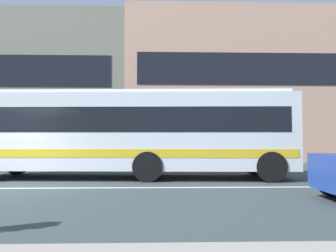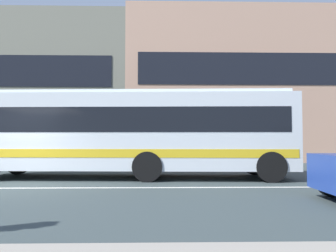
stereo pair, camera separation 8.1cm
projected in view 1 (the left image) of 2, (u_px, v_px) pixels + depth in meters
The scene contains 4 objects.
ground_plane at pixel (0, 188), 9.23m from camera, with size 160.00×160.00×0.00m, color #384444.
lane_centre_line at pixel (0, 188), 9.23m from camera, with size 60.00×0.16×0.01m, color silver.
apartment_block_right at pixel (256, 94), 25.07m from camera, with size 19.17×10.86×9.82m.
transit_bus at pixel (131, 131), 11.88m from camera, with size 11.64×3.12×3.10m.
Camera 1 is at (4.52, -9.44, 1.37)m, focal length 34.69 mm.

